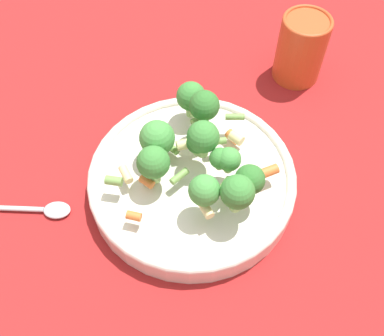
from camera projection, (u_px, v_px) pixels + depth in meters
ground_plane at (192, 187)px, 0.62m from camera, size 3.00×3.00×0.00m
bowl at (192, 179)px, 0.61m from camera, size 0.28×0.28×0.04m
pasta_salad at (197, 149)px, 0.56m from camera, size 0.21×0.21×0.08m
cup at (301, 48)px, 0.70m from camera, size 0.08×0.08×0.11m
spoon at (26, 209)px, 0.60m from camera, size 0.12×0.16×0.01m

